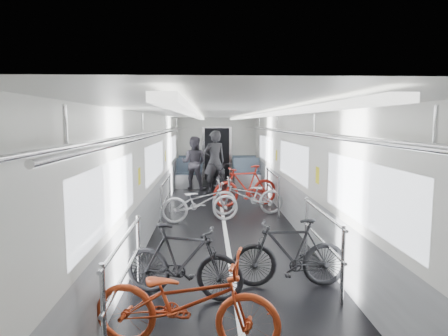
# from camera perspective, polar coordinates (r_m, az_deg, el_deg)

# --- Properties ---
(car_shell) EXTENTS (3.02, 14.01, 2.41)m
(car_shell) POSITION_cam_1_polar(r_m,az_deg,el_deg) (10.35, -0.36, 0.45)
(car_shell) COLOR black
(car_shell) RESTS_ON ground
(bike_left_near) EXTENTS (1.95, 1.03, 0.98)m
(bike_left_near) POSITION_cam_1_polar(r_m,az_deg,el_deg) (4.11, -5.53, -18.49)
(bike_left_near) COLOR #BA3A17
(bike_left_near) RESTS_ON floor
(bike_left_mid) EXTENTS (1.65, 0.92, 0.95)m
(bike_left_mid) POSITION_cam_1_polar(r_m,az_deg,el_deg) (5.21, -5.91, -13.10)
(bike_left_mid) COLOR black
(bike_left_mid) RESTS_ON floor
(bike_left_far) EXTENTS (1.82, 0.95, 0.91)m
(bike_left_far) POSITION_cam_1_polar(r_m,az_deg,el_deg) (8.96, -3.42, -4.85)
(bike_left_far) COLOR silver
(bike_left_far) RESTS_ON floor
(bike_right_near) EXTENTS (1.57, 0.45, 0.94)m
(bike_right_near) POSITION_cam_1_polar(r_m,az_deg,el_deg) (5.58, 9.38, -11.87)
(bike_right_near) COLOR black
(bike_right_near) RESTS_ON floor
(bike_right_mid) EXTENTS (1.78, 0.77, 0.91)m
(bike_right_mid) POSITION_cam_1_polar(r_m,az_deg,el_deg) (9.65, 3.44, -4.03)
(bike_right_mid) COLOR #AAABAF
(bike_right_mid) RESTS_ON floor
(bike_right_far) EXTENTS (1.89, 1.06, 1.09)m
(bike_right_far) POSITION_cam_1_polar(r_m,az_deg,el_deg) (10.58, 3.10, -2.59)
(bike_right_far) COLOR #A11D13
(bike_right_far) RESTS_ON floor
(bike_aisle) EXTENTS (0.92, 1.98, 1.00)m
(bike_aisle) POSITION_cam_1_polar(r_m,az_deg,el_deg) (12.59, -0.34, -1.32)
(bike_aisle) COLOR black
(bike_aisle) RESTS_ON floor
(person_standing) EXTENTS (0.84, 0.69, 1.97)m
(person_standing) POSITION_cam_1_polar(r_m,az_deg,el_deg) (12.63, -1.38, 0.92)
(person_standing) COLOR black
(person_standing) RESTS_ON floor
(person_seated) EXTENTS (0.99, 0.86, 1.76)m
(person_seated) POSITION_cam_1_polar(r_m,az_deg,el_deg) (13.34, -4.33, 0.74)
(person_seated) COLOR #2C2930
(person_seated) RESTS_ON floor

